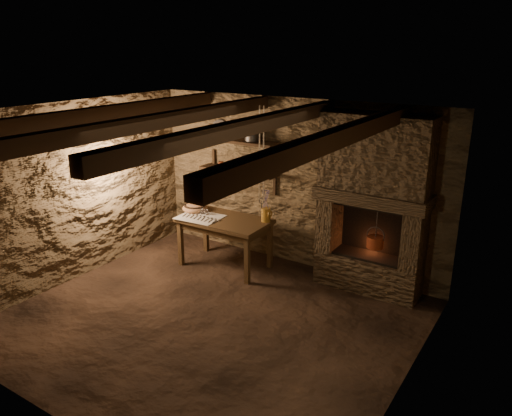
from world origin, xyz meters
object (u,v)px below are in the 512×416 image
Objects in this scene: wooden_bowl at (195,208)px; iron_stockpot at (252,135)px; work_table at (225,241)px; stoneware_jug at (266,208)px; red_pot at (375,241)px.

iron_stockpot is at bearing 33.43° from wooden_bowl.
iron_stockpot is (0.14, 0.52, 1.46)m from work_table.
stoneware_jug is 1.16m from wooden_bowl.
red_pot is (1.94, -0.12, -1.15)m from iron_stockpot.
work_table is 0.80m from stoneware_jug.
wooden_bowl is (-1.13, -0.18, -0.15)m from stoneware_jug.
red_pot is at bearing 7.56° from wooden_bowl.
work_table is 2.84× the size of stoneware_jug.
wooden_bowl is at bearing 174.10° from work_table.
iron_stockpot is 0.41× the size of red_pot.
work_table is 3.49× the size of wooden_bowl.
red_pot is (2.65, 0.35, -0.07)m from wooden_bowl.
stoneware_jug is (0.55, 0.23, 0.53)m from work_table.
red_pot is (2.07, 0.40, 0.31)m from work_table.
stoneware_jug is at bearing 21.25° from work_table.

